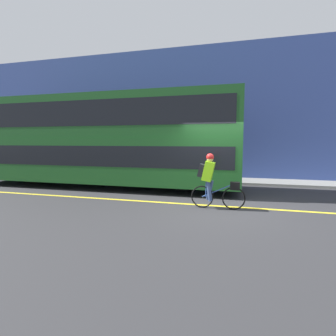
# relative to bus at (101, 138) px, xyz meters

# --- Properties ---
(ground_plane) EXTENTS (80.00, 80.00, 0.00)m
(ground_plane) POSITION_rel_bus_xyz_m (4.96, -2.09, -2.03)
(ground_plane) COLOR #2D2D30
(road_center_line) EXTENTS (50.00, 0.14, 0.01)m
(road_center_line) POSITION_rel_bus_xyz_m (4.96, -2.11, -2.03)
(road_center_line) COLOR yellow
(road_center_line) RESTS_ON ground_plane
(sidewalk_curb) EXTENTS (60.00, 1.67, 0.11)m
(sidewalk_curb) POSITION_rel_bus_xyz_m (4.96, 2.72, -1.98)
(sidewalk_curb) COLOR gray
(sidewalk_curb) RESTS_ON ground_plane
(building_facade) EXTENTS (60.00, 0.30, 6.61)m
(building_facade) POSITION_rel_bus_xyz_m (4.96, 3.71, 1.27)
(building_facade) COLOR #33478C
(building_facade) RESTS_ON ground_plane
(bus) EXTENTS (11.29, 2.47, 3.68)m
(bus) POSITION_rel_bus_xyz_m (0.00, 0.00, 0.00)
(bus) COLOR black
(bus) RESTS_ON ground_plane
(cyclist_on_bike) EXTENTS (1.51, 0.32, 1.56)m
(cyclist_on_bike) POSITION_rel_bus_xyz_m (4.82, -2.41, -1.19)
(cyclist_on_bike) COLOR black
(cyclist_on_bike) RESTS_ON ground_plane
(trash_bin) EXTENTS (0.59, 0.59, 1.04)m
(trash_bin) POSITION_rel_bus_xyz_m (-1.92, 2.64, -1.41)
(trash_bin) COLOR #262628
(trash_bin) RESTS_ON sidewalk_curb
(street_sign_post) EXTENTS (0.36, 0.09, 2.21)m
(street_sign_post) POSITION_rel_bus_xyz_m (-1.71, 2.63, -0.69)
(street_sign_post) COLOR #59595B
(street_sign_post) RESTS_ON sidewalk_curb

